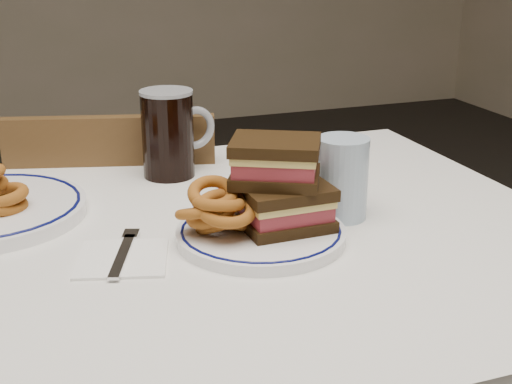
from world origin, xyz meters
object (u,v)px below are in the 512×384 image
object	(u,v)px
reuben_sandwich	(280,184)
beer_mug	(169,133)
main_plate	(261,233)
chair_far	(126,279)

from	to	relation	value
reuben_sandwich	beer_mug	distance (m)	0.33
main_plate	beer_mug	bearing A→B (deg)	99.27
beer_mug	reuben_sandwich	bearing A→B (deg)	-75.39
chair_far	main_plate	bearing A→B (deg)	-77.59
main_plate	beer_mug	world-z (taller)	beer_mug
chair_far	reuben_sandwich	world-z (taller)	reuben_sandwich
chair_far	reuben_sandwich	xyz separation A→B (m)	(0.15, -0.52, 0.37)
chair_far	main_plate	world-z (taller)	chair_far
reuben_sandwich	main_plate	bearing A→B (deg)	-173.30
beer_mug	main_plate	bearing A→B (deg)	-80.73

